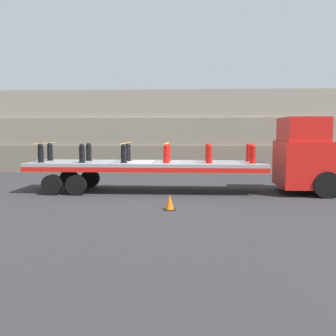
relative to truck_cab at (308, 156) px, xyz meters
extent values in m
plane|color=#2D2D30|center=(-6.92, 0.00, -1.59)|extent=(120.00, 120.00, 0.00)
cube|color=#706656|center=(-6.92, 8.53, -0.71)|extent=(60.00, 3.00, 1.74)
cube|color=gray|center=(-6.92, 8.68, 1.03)|extent=(60.00, 3.00, 1.74)
cube|color=gray|center=(-6.92, 8.83, 2.77)|extent=(60.00, 3.00, 1.74)
cube|color=red|center=(-0.05, 0.00, -0.33)|extent=(2.38, 2.50, 1.93)
cube|color=red|center=(-0.28, 0.00, 1.13)|extent=(1.67, 2.30, 1.00)
cube|color=black|center=(0.61, 0.00, 0.06)|extent=(0.95, 2.20, 1.08)
cylinder|color=black|center=(0.37, -1.19, -1.06)|extent=(1.06, 0.28, 1.06)
cylinder|color=black|center=(0.37, 1.19, -1.06)|extent=(1.06, 0.28, 1.06)
cube|color=gray|center=(-6.92, 0.00, -0.35)|extent=(10.18, 2.41, 0.14)
cube|color=red|center=(-6.92, -1.16, -0.52)|extent=(10.18, 0.08, 0.20)
cube|color=red|center=(-6.92, 1.16, -0.52)|extent=(10.18, 0.08, 0.20)
cylinder|color=black|center=(-9.71, -1.11, -1.16)|extent=(0.84, 0.30, 0.84)
cylinder|color=black|center=(-9.71, 1.11, -1.16)|extent=(0.84, 0.30, 0.84)
cylinder|color=black|center=(-10.73, -1.11, -1.16)|extent=(0.84, 0.30, 0.84)
cylinder|color=black|center=(-10.73, 1.11, -1.16)|extent=(0.84, 0.30, 0.84)
cylinder|color=black|center=(-11.40, -0.53, -0.26)|extent=(0.30, 0.30, 0.03)
cylinder|color=black|center=(-11.40, -0.53, 0.04)|extent=(0.24, 0.24, 0.64)
sphere|color=black|center=(-11.40, -0.53, 0.41)|extent=(0.23, 0.23, 0.23)
cylinder|color=black|center=(-11.40, -0.70, 0.12)|extent=(0.11, 0.11, 0.11)
cylinder|color=black|center=(-11.40, -0.35, 0.12)|extent=(0.11, 0.11, 0.11)
cylinder|color=black|center=(-11.40, 0.53, -0.26)|extent=(0.30, 0.30, 0.03)
cylinder|color=black|center=(-11.40, 0.53, 0.04)|extent=(0.24, 0.24, 0.64)
sphere|color=black|center=(-11.40, 0.53, 0.41)|extent=(0.23, 0.23, 0.23)
cylinder|color=black|center=(-11.40, 0.35, 0.12)|extent=(0.11, 0.11, 0.11)
cylinder|color=black|center=(-11.40, 0.70, 0.12)|extent=(0.11, 0.11, 0.11)
cylinder|color=black|center=(-9.61, -0.53, -0.26)|extent=(0.30, 0.30, 0.03)
cylinder|color=black|center=(-9.61, -0.53, 0.04)|extent=(0.24, 0.24, 0.64)
sphere|color=black|center=(-9.61, -0.53, 0.41)|extent=(0.23, 0.23, 0.23)
cylinder|color=black|center=(-9.61, -0.70, 0.12)|extent=(0.11, 0.11, 0.11)
cylinder|color=black|center=(-9.61, -0.35, 0.12)|extent=(0.11, 0.11, 0.11)
cylinder|color=black|center=(-9.61, 0.53, -0.26)|extent=(0.30, 0.30, 0.03)
cylinder|color=black|center=(-9.61, 0.53, 0.04)|extent=(0.24, 0.24, 0.64)
sphere|color=black|center=(-9.61, 0.53, 0.41)|extent=(0.23, 0.23, 0.23)
cylinder|color=black|center=(-9.61, 0.35, 0.12)|extent=(0.11, 0.11, 0.11)
cylinder|color=black|center=(-9.61, 0.70, 0.12)|extent=(0.11, 0.11, 0.11)
cylinder|color=black|center=(-7.81, -0.53, -0.26)|extent=(0.30, 0.30, 0.03)
cylinder|color=black|center=(-7.81, -0.53, 0.04)|extent=(0.24, 0.24, 0.64)
sphere|color=black|center=(-7.81, -0.53, 0.41)|extent=(0.23, 0.23, 0.23)
cylinder|color=black|center=(-7.81, -0.70, 0.12)|extent=(0.11, 0.11, 0.11)
cylinder|color=black|center=(-7.81, -0.35, 0.12)|extent=(0.11, 0.11, 0.11)
cylinder|color=black|center=(-7.81, 0.53, -0.26)|extent=(0.30, 0.30, 0.03)
cylinder|color=black|center=(-7.81, 0.53, 0.04)|extent=(0.24, 0.24, 0.64)
sphere|color=black|center=(-7.81, 0.53, 0.41)|extent=(0.23, 0.23, 0.23)
cylinder|color=black|center=(-7.81, 0.35, 0.12)|extent=(0.11, 0.11, 0.11)
cylinder|color=black|center=(-7.81, 0.70, 0.12)|extent=(0.11, 0.11, 0.11)
cylinder|color=red|center=(-6.02, -0.53, -0.26)|extent=(0.30, 0.30, 0.03)
cylinder|color=red|center=(-6.02, -0.53, 0.04)|extent=(0.24, 0.24, 0.64)
sphere|color=red|center=(-6.02, -0.53, 0.41)|extent=(0.23, 0.23, 0.23)
cylinder|color=red|center=(-6.02, -0.70, 0.12)|extent=(0.11, 0.11, 0.11)
cylinder|color=red|center=(-6.02, -0.35, 0.12)|extent=(0.11, 0.11, 0.11)
cylinder|color=red|center=(-6.02, 0.53, -0.26)|extent=(0.30, 0.30, 0.03)
cylinder|color=red|center=(-6.02, 0.53, 0.04)|extent=(0.24, 0.24, 0.64)
sphere|color=red|center=(-6.02, 0.53, 0.41)|extent=(0.23, 0.23, 0.23)
cylinder|color=red|center=(-6.02, 0.35, 0.12)|extent=(0.11, 0.11, 0.11)
cylinder|color=red|center=(-6.02, 0.70, 0.12)|extent=(0.11, 0.11, 0.11)
cylinder|color=red|center=(-4.22, -0.53, -0.26)|extent=(0.30, 0.30, 0.03)
cylinder|color=red|center=(-4.22, -0.53, 0.04)|extent=(0.24, 0.24, 0.64)
sphere|color=red|center=(-4.22, -0.53, 0.41)|extent=(0.23, 0.23, 0.23)
cylinder|color=red|center=(-4.22, -0.70, 0.12)|extent=(0.11, 0.11, 0.11)
cylinder|color=red|center=(-4.22, -0.35, 0.12)|extent=(0.11, 0.11, 0.11)
cylinder|color=red|center=(-4.22, 0.53, -0.26)|extent=(0.30, 0.30, 0.03)
cylinder|color=red|center=(-4.22, 0.53, 0.04)|extent=(0.24, 0.24, 0.64)
sphere|color=red|center=(-4.22, 0.53, 0.41)|extent=(0.23, 0.23, 0.23)
cylinder|color=red|center=(-4.22, 0.35, 0.12)|extent=(0.11, 0.11, 0.11)
cylinder|color=red|center=(-4.22, 0.70, 0.12)|extent=(0.11, 0.11, 0.11)
cylinder|color=red|center=(-2.43, -0.53, -0.26)|extent=(0.30, 0.30, 0.03)
cylinder|color=red|center=(-2.43, -0.53, 0.04)|extent=(0.24, 0.24, 0.64)
sphere|color=red|center=(-2.43, -0.53, 0.41)|extent=(0.23, 0.23, 0.23)
cylinder|color=red|center=(-2.43, -0.70, 0.12)|extent=(0.11, 0.11, 0.11)
cylinder|color=red|center=(-2.43, -0.35, 0.12)|extent=(0.11, 0.11, 0.11)
cylinder|color=red|center=(-2.43, 0.53, -0.26)|extent=(0.30, 0.30, 0.03)
cylinder|color=red|center=(-2.43, 0.53, 0.04)|extent=(0.24, 0.24, 0.64)
sphere|color=red|center=(-2.43, 0.53, 0.41)|extent=(0.23, 0.23, 0.23)
cylinder|color=red|center=(-2.43, 0.35, 0.12)|extent=(0.11, 0.11, 0.11)
cylinder|color=red|center=(-2.43, 0.70, 0.12)|extent=(0.11, 0.11, 0.11)
cube|color=yellow|center=(-11.40, 0.00, 0.53)|extent=(0.05, 2.61, 0.01)
cube|color=yellow|center=(-7.81, 0.00, 0.53)|extent=(0.05, 2.61, 0.01)
cube|color=yellow|center=(-6.02, 0.00, 0.53)|extent=(0.05, 2.61, 0.01)
cube|color=black|center=(-5.68, -3.80, -1.57)|extent=(0.38, 0.38, 0.03)
cone|color=orange|center=(-5.68, -3.80, -1.31)|extent=(0.29, 0.29, 0.50)
camera|label=1|loc=(-5.00, -16.15, 1.04)|focal=40.00mm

